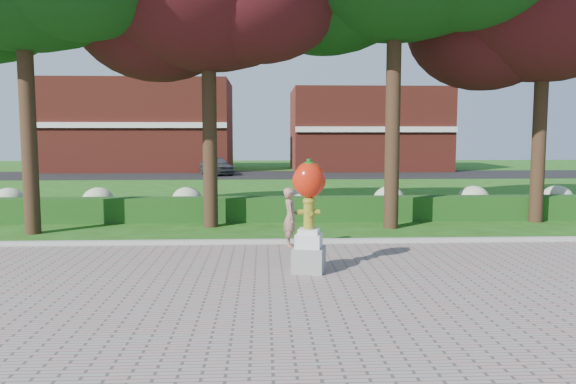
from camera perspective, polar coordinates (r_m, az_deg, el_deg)
name	(u,v)px	position (r m, az deg, el deg)	size (l,w,h in m)	color
ground	(282,274)	(11.59, -0.58, -8.31)	(100.00, 100.00, 0.00)	#214A12
walkway	(293,346)	(7.78, 0.47, -15.42)	(40.00, 14.00, 0.04)	gray
curb	(278,242)	(14.51, -1.00, -5.12)	(40.00, 0.18, 0.15)	#ADADA5
lawn_hedge	(275,209)	(18.40, -1.34, -1.75)	(24.00, 0.70, 0.80)	#124113
hydrangea_row	(291,201)	(19.39, 0.29, -0.90)	(20.10, 1.10, 0.99)	beige
street	(269,175)	(39.34, -1.99, 1.76)	(50.00, 8.00, 0.02)	black
building_left	(142,126)	(46.25, -14.66, 6.51)	(14.00, 8.00, 7.00)	maroon
building_right	(367,130)	(46.01, 7.99, 6.28)	(12.00, 8.00, 6.40)	maroon
tree_far_right	(541,3)	(20.28, 24.32, 17.11)	(7.88, 6.72, 10.21)	black
hydrant_sculpture	(309,212)	(11.39, 2.14, -2.09)	(0.76, 0.76, 2.31)	gray
woman	(290,217)	(14.00, 0.23, -2.58)	(0.54, 0.36, 1.49)	#9E705A
parked_car	(216,165)	(39.60, -7.33, 2.70)	(1.54, 3.83, 1.30)	#45474D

